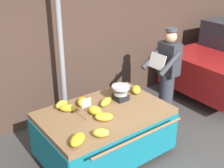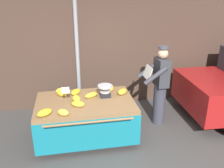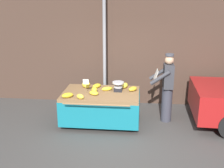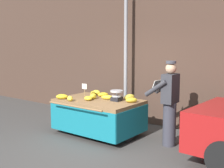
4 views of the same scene
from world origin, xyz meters
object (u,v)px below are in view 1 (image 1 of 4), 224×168
object	(u,v)px
banana_bunch_1	(62,104)
banana_bunch_3	(136,90)
price_sign	(86,105)
vendor_person	(167,74)
banana_bunch_7	(95,111)
banana_cart	(104,123)
weighing_scale	(121,93)
banana_bunch_8	(106,102)
banana_bunch_0	(104,117)
street_pole	(60,36)
banana_bunch_6	(68,108)
banana_bunch_9	(101,133)
banana_bunch_2	(117,88)
banana_bunch_5	(77,139)
banana_bunch_4	(82,102)

from	to	relation	value
banana_bunch_1	banana_bunch_3	xyz separation A→B (m)	(1.21, -0.27, -0.00)
price_sign	vendor_person	distance (m)	1.98
banana_bunch_7	banana_cart	bearing A→B (deg)	0.80
weighing_scale	banana_bunch_8	bearing A→B (deg)	177.83
weighing_scale	banana_bunch_0	xyz separation A→B (m)	(-0.55, -0.32, -0.07)
weighing_scale	banana_bunch_7	xyz separation A→B (m)	(-0.57, -0.13, -0.06)
street_pole	banana_bunch_3	world-z (taller)	street_pole
banana_cart	price_sign	bearing A→B (deg)	-166.04
street_pole	weighing_scale	bearing A→B (deg)	-65.37
banana_bunch_6	street_pole	bearing A→B (deg)	65.38
vendor_person	banana_bunch_9	bearing A→B (deg)	-158.63
price_sign	banana_bunch_6	bearing A→B (deg)	101.86
banana_bunch_3	banana_bunch_6	world-z (taller)	same
banana_bunch_1	banana_bunch_8	distance (m)	0.66
banana_cart	banana_bunch_0	size ratio (longest dim) A/B	7.46
banana_cart	banana_bunch_2	world-z (taller)	banana_bunch_2
banana_bunch_6	weighing_scale	bearing A→B (deg)	-11.58
price_sign	vendor_person	world-z (taller)	vendor_person
weighing_scale	banana_bunch_6	xyz separation A→B (m)	(-0.83, 0.17, -0.06)
weighing_scale	banana_bunch_7	world-z (taller)	weighing_scale
banana_bunch_2	banana_bunch_8	xyz separation A→B (m)	(-0.42, -0.27, -0.01)
weighing_scale	banana_bunch_6	size ratio (longest dim) A/B	1.18
price_sign	banana_bunch_3	size ratio (longest dim) A/B	1.34
banana_cart	banana_bunch_0	world-z (taller)	banana_bunch_0
banana_bunch_1	banana_bunch_7	distance (m)	0.53
banana_cart	banana_bunch_9	distance (m)	0.69
banana_bunch_3	banana_bunch_5	xyz separation A→B (m)	(-1.47, -0.62, 0.00)
banana_bunch_8	banana_cart	bearing A→B (deg)	-133.59
banana_bunch_1	banana_bunch_5	size ratio (longest dim) A/B	0.75
banana_bunch_0	banana_bunch_2	xyz separation A→B (m)	(0.69, 0.60, 0.02)
price_sign	banana_bunch_4	size ratio (longest dim) A/B	1.32
banana_bunch_0	banana_bunch_1	bearing A→B (deg)	115.59
banana_bunch_4	banana_bunch_7	distance (m)	0.35
banana_bunch_7	banana_bunch_8	world-z (taller)	banana_bunch_7
banana_bunch_1	vendor_person	bearing A→B (deg)	-4.51
banana_bunch_0	banana_bunch_8	xyz separation A→B (m)	(0.27, 0.34, 0.00)
weighing_scale	price_sign	distance (m)	0.79
price_sign	banana_bunch_4	world-z (taller)	price_sign
banana_bunch_0	banana_bunch_6	xyz separation A→B (m)	(-0.29, 0.50, 0.01)
street_pole	banana_bunch_7	size ratio (longest dim) A/B	15.81
banana_bunch_3	vendor_person	world-z (taller)	vendor_person
banana_bunch_5	banana_bunch_7	distance (m)	0.70
street_pole	banana_bunch_3	bearing A→B (deg)	-49.35
banana_cart	banana_bunch_1	bearing A→B (deg)	135.15
vendor_person	banana_bunch_7	bearing A→B (deg)	-170.74
price_sign	banana_bunch_8	xyz separation A→B (m)	(0.48, 0.23, -0.20)
banana_bunch_3	price_sign	bearing A→B (deg)	-166.62
street_pole	banana_bunch_9	bearing A→B (deg)	-102.23
banana_bunch_5	banana_bunch_7	world-z (taller)	banana_bunch_7
banana_bunch_4	banana_bunch_8	bearing A→B (deg)	-35.79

